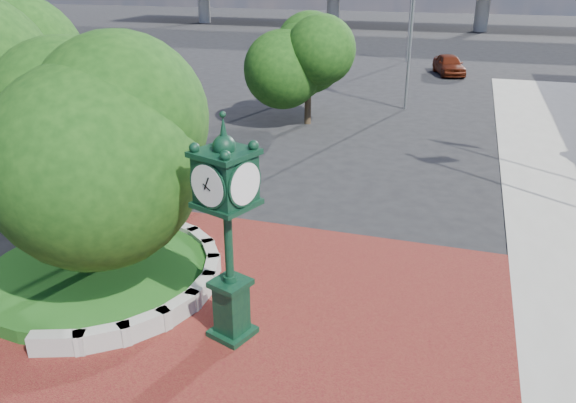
{
  "coord_description": "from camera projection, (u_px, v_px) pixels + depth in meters",
  "views": [
    {
      "loc": [
        4.19,
        -11.33,
        8.15
      ],
      "look_at": [
        0.11,
        1.5,
        2.45
      ],
      "focal_mm": 35.0,
      "sensor_mm": 36.0,
      "label": 1
    }
  ],
  "objects": [
    {
      "name": "grass_bed",
      "position": [
        97.0,
        274.0,
        15.6
      ],
      "size": [
        6.1,
        6.1,
        0.4
      ],
      "primitive_type": "cylinder",
      "color": "#1B4313",
      "rests_on": "ground"
    },
    {
      "name": "post_clock",
      "position": [
        228.0,
        224.0,
        12.21
      ],
      "size": [
        1.36,
        1.36,
        5.35
      ],
      "color": "black",
      "rests_on": "ground"
    },
    {
      "name": "plaza",
      "position": [
        252.0,
        334.0,
        13.4
      ],
      "size": [
        12.0,
        12.0,
        0.04
      ],
      "primitive_type": "cube",
      "color": "maroon",
      "rests_on": "ground"
    },
    {
      "name": "ground",
      "position": [
        266.0,
        311.0,
        14.28
      ],
      "size": [
        200.0,
        200.0,
        0.0
      ],
      "primitive_type": "plane",
      "color": "black",
      "rests_on": "ground"
    },
    {
      "name": "planter_wall",
      "position": [
        170.0,
        285.0,
        14.93
      ],
      "size": [
        2.96,
        6.77,
        0.54
      ],
      "color": "#9E9B93",
      "rests_on": "ground"
    },
    {
      "name": "parked_car",
      "position": [
        449.0,
        64.0,
        44.76
      ],
      "size": [
        3.15,
        5.01,
        1.59
      ],
      "primitive_type": "imported",
      "rotation": [
        0.0,
        0.0,
        0.29
      ],
      "color": "#5B1D0D",
      "rests_on": "ground"
    },
    {
      "name": "tree_planter",
      "position": [
        79.0,
        154.0,
        14.23
      ],
      "size": [
        5.2,
        5.2,
        6.33
      ],
      "color": "#38281C",
      "rests_on": "ground"
    },
    {
      "name": "street_lamp_near",
      "position": [
        417.0,
        10.0,
        31.93
      ],
      "size": [
        2.09,
        1.05,
        9.86
      ],
      "color": "slate",
      "rests_on": "ground"
    },
    {
      "name": "tree_street",
      "position": [
        308.0,
        64.0,
        29.94
      ],
      "size": [
        4.4,
        4.4,
        5.45
      ],
      "color": "#38281C",
      "rests_on": "ground"
    }
  ]
}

